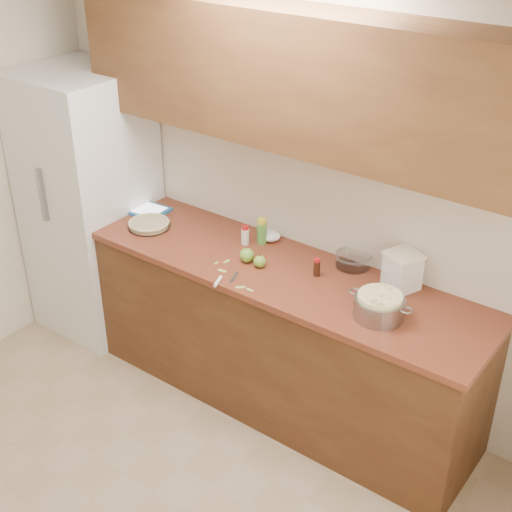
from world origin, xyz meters
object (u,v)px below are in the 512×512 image
Objects in this scene: tablet at (146,210)px; colander at (379,306)px; flour_canister at (402,270)px; pie at (149,224)px.

colander is at bearing -9.00° from tablet.
flour_canister is 0.76× the size of tablet.
colander reaches higher than tablet.
pie is at bearing 179.28° from colander.
colander reaches higher than pie.
colander is (1.61, -0.02, 0.04)m from pie.
flour_canister is 1.76m from tablet.
pie is 1.61m from colander.
tablet is (-1.75, -0.14, -0.10)m from flour_canister.
pie is 1.60m from flour_canister.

